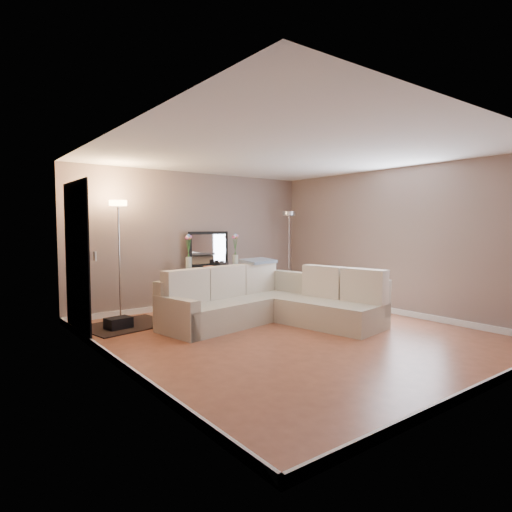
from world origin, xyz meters
TOP-DOWN VIEW (x-y plane):
  - floor at (0.00, 0.00)m, footprint 5.00×5.50m
  - ceiling at (0.00, 0.00)m, footprint 5.00×5.50m
  - wall_back at (0.00, 2.76)m, footprint 5.00×0.02m
  - wall_front at (0.00, -2.76)m, footprint 5.00×0.02m
  - wall_left at (-2.51, 0.00)m, footprint 0.02×5.50m
  - wall_right at (2.51, 0.00)m, footprint 0.02×5.50m
  - baseboard_back at (0.00, 2.73)m, footprint 5.00×0.03m
  - baseboard_front at (0.00, -2.73)m, footprint 5.00×0.03m
  - baseboard_left at (-2.48, 0.00)m, footprint 0.03×5.50m
  - baseboard_right at (2.48, 0.00)m, footprint 0.03×5.50m
  - doorway at (-2.48, 1.70)m, footprint 0.02×1.20m
  - switch_plate at (-2.48, 0.85)m, footprint 0.02×0.08m
  - sectional_sofa at (0.23, 0.78)m, footprint 2.99×2.61m
  - throw_blanket at (0.57, 1.49)m, footprint 0.73×0.52m
  - console_table at (0.14, 2.47)m, footprint 1.24×0.34m
  - leaning_mirror at (0.22, 2.62)m, footprint 0.87×0.05m
  - table_decor at (0.21, 2.43)m, footprint 0.52×0.11m
  - flower_vase_left at (-0.31, 2.47)m, footprint 0.14×0.11m
  - flower_vase_right at (0.74, 2.46)m, footprint 0.14×0.11m
  - floor_lamp_lit at (-1.65, 2.35)m, footprint 0.33×0.33m
  - floor_lamp_unlit at (2.03, 2.30)m, footprint 0.29×0.29m
  - charcoal_rug at (-1.69, 1.96)m, footprint 1.46×1.20m
  - black_bag at (-1.87, 1.82)m, footprint 0.41×0.32m

SIDE VIEW (x-z plane):
  - floor at x=0.00m, z-range -0.01..0.00m
  - charcoal_rug at x=-1.69m, z-range 0.00..0.02m
  - baseboard_back at x=0.00m, z-range 0.00..0.10m
  - baseboard_front at x=0.00m, z-range 0.00..0.10m
  - baseboard_left at x=-2.48m, z-range 0.00..0.10m
  - baseboard_right at x=2.48m, z-range 0.00..0.10m
  - black_bag at x=-1.87m, z-range -0.06..0.18m
  - sectional_sofa at x=0.23m, z-range -0.12..0.80m
  - console_table at x=0.14m, z-range 0.05..0.81m
  - table_decor at x=0.21m, z-range 0.75..0.87m
  - throw_blanket at x=0.57m, z-range 0.90..0.99m
  - flower_vase_left at x=-0.31m, z-range 0.73..1.38m
  - flower_vase_right at x=0.74m, z-range 0.73..1.38m
  - doorway at x=-2.48m, z-range 0.00..2.20m
  - leaning_mirror at x=0.22m, z-range 0.79..1.47m
  - switch_plate at x=-2.48m, z-range 1.14..1.26m
  - wall_back at x=0.00m, z-range 0.00..2.60m
  - wall_front at x=0.00m, z-range 0.00..2.60m
  - wall_left at x=-2.51m, z-range 0.00..2.60m
  - wall_right at x=2.51m, z-range 0.00..2.60m
  - floor_lamp_unlit at x=2.03m, z-range 0.39..2.27m
  - floor_lamp_lit at x=-1.65m, z-range 0.41..2.40m
  - ceiling at x=0.00m, z-range 2.60..2.61m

